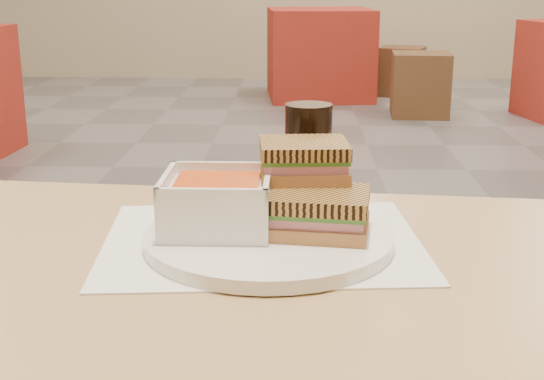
{
  "coord_description": "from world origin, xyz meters",
  "views": [
    {
      "loc": [
        0.04,
        -2.84,
        1.06
      ],
      "look_at": [
        0.01,
        -2.0,
        0.82
      ],
      "focal_mm": 49.3,
      "sensor_mm": 36.0,
      "label": 1
    }
  ],
  "objects_px": {
    "soup_bowl": "(217,205)",
    "cola_glass": "(308,154)",
    "bg_chair_1l": "(420,84)",
    "bg_chair_2l": "(300,68)",
    "panini_lower": "(320,213)",
    "bg_table_2": "(319,54)",
    "plate": "(269,238)",
    "bg_chair_2r": "(401,71)"
  },
  "relations": [
    {
      "from": "bg_chair_2l",
      "to": "bg_chair_2r",
      "type": "bearing_deg",
      "value": -4.64
    },
    {
      "from": "plate",
      "to": "panini_lower",
      "type": "bearing_deg",
      "value": 0.15
    },
    {
      "from": "bg_table_2",
      "to": "bg_chair_2r",
      "type": "height_order",
      "value": "bg_table_2"
    },
    {
      "from": "plate",
      "to": "bg_chair_2l",
      "type": "bearing_deg",
      "value": 89.34
    },
    {
      "from": "bg_table_2",
      "to": "bg_chair_1l",
      "type": "xyz_separation_m",
      "value": [
        0.75,
        -0.86,
        -0.14
      ]
    },
    {
      "from": "bg_table_2",
      "to": "bg_chair_2r",
      "type": "distance_m",
      "value": 0.77
    },
    {
      "from": "plate",
      "to": "bg_table_2",
      "type": "xyz_separation_m",
      "value": [
        0.24,
        5.77,
        -0.38
      ]
    },
    {
      "from": "bg_chair_2r",
      "to": "plate",
      "type": "bearing_deg",
      "value": -99.32
    },
    {
      "from": "plate",
      "to": "soup_bowl",
      "type": "height_order",
      "value": "soup_bowl"
    },
    {
      "from": "plate",
      "to": "panini_lower",
      "type": "distance_m",
      "value": 0.07
    },
    {
      "from": "cola_glass",
      "to": "bg_chair_2r",
      "type": "height_order",
      "value": "cola_glass"
    },
    {
      "from": "plate",
      "to": "bg_chair_2l",
      "type": "xyz_separation_m",
      "value": [
        0.07,
        6.01,
        -0.53
      ]
    },
    {
      "from": "bg_table_2",
      "to": "panini_lower",
      "type": "bearing_deg",
      "value": -91.74
    },
    {
      "from": "plate",
      "to": "soup_bowl",
      "type": "relative_size",
      "value": 2.33
    },
    {
      "from": "bg_table_2",
      "to": "bg_chair_1l",
      "type": "relative_size",
      "value": 1.97
    },
    {
      "from": "plate",
      "to": "bg_chair_2r",
      "type": "bearing_deg",
      "value": 80.68
    },
    {
      "from": "panini_lower",
      "to": "bg_chair_1l",
      "type": "bearing_deg",
      "value": 79.35
    },
    {
      "from": "bg_chair_1l",
      "to": "bg_chair_2l",
      "type": "distance_m",
      "value": 1.43
    },
    {
      "from": "cola_glass",
      "to": "bg_chair_1l",
      "type": "relative_size",
      "value": 0.29
    },
    {
      "from": "soup_bowl",
      "to": "bg_table_2",
      "type": "bearing_deg",
      "value": 87.04
    },
    {
      "from": "soup_bowl",
      "to": "panini_lower",
      "type": "relative_size",
      "value": 1.02
    },
    {
      "from": "soup_bowl",
      "to": "bg_chair_1l",
      "type": "distance_m",
      "value": 5.04
    },
    {
      "from": "bg_chair_2l",
      "to": "bg_chair_2r",
      "type": "relative_size",
      "value": 0.98
    },
    {
      "from": "panini_lower",
      "to": "plate",
      "type": "bearing_deg",
      "value": -179.85
    },
    {
      "from": "bg_table_2",
      "to": "soup_bowl",
      "type": "bearing_deg",
      "value": -92.96
    },
    {
      "from": "plate",
      "to": "bg_chair_1l",
      "type": "xyz_separation_m",
      "value": [
        0.98,
        4.92,
        -0.52
      ]
    },
    {
      "from": "panini_lower",
      "to": "soup_bowl",
      "type": "bearing_deg",
      "value": 173.97
    },
    {
      "from": "panini_lower",
      "to": "bg_table_2",
      "type": "bearing_deg",
      "value": 88.26
    },
    {
      "from": "cola_glass",
      "to": "bg_chair_2l",
      "type": "height_order",
      "value": "cola_glass"
    },
    {
      "from": "soup_bowl",
      "to": "panini_lower",
      "type": "distance_m",
      "value": 0.12
    },
    {
      "from": "soup_bowl",
      "to": "bg_chair_2l",
      "type": "relative_size",
      "value": 0.27
    },
    {
      "from": "soup_bowl",
      "to": "cola_glass",
      "type": "bearing_deg",
      "value": 56.9
    },
    {
      "from": "soup_bowl",
      "to": "bg_table_2",
      "type": "distance_m",
      "value": 5.78
    },
    {
      "from": "plate",
      "to": "cola_glass",
      "type": "relative_size",
      "value": 2.12
    },
    {
      "from": "plate",
      "to": "panini_lower",
      "type": "relative_size",
      "value": 2.37
    },
    {
      "from": "panini_lower",
      "to": "cola_glass",
      "type": "relative_size",
      "value": 0.89
    },
    {
      "from": "panini_lower",
      "to": "cola_glass",
      "type": "height_order",
      "value": "cola_glass"
    },
    {
      "from": "panini_lower",
      "to": "bg_chair_1l",
      "type": "distance_m",
      "value": 5.03
    },
    {
      "from": "bg_chair_2r",
      "to": "soup_bowl",
      "type": "bearing_deg",
      "value": -99.92
    },
    {
      "from": "soup_bowl",
      "to": "bg_table_2",
      "type": "xyz_separation_m",
      "value": [
        0.3,
        5.76,
        -0.41
      ]
    },
    {
      "from": "cola_glass",
      "to": "bg_chair_2r",
      "type": "relative_size",
      "value": 0.29
    },
    {
      "from": "bg_chair_2r",
      "to": "panini_lower",
      "type": "bearing_deg",
      "value": -98.76
    }
  ]
}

